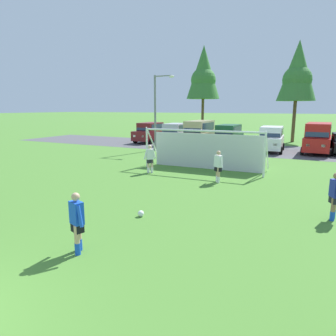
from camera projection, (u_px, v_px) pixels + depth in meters
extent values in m
plane|color=#477A2D|center=(205.00, 172.00, 18.21)|extent=(400.00, 400.00, 0.00)
cube|color=#4C4C51|center=(248.00, 149.00, 28.32)|extent=(52.00, 8.40, 0.01)
sphere|color=white|center=(141.00, 214.00, 10.76)|extent=(0.22, 0.22, 0.22)
sphere|color=black|center=(141.00, 213.00, 10.76)|extent=(0.08, 0.08, 0.08)
sphere|color=red|center=(142.00, 214.00, 10.74)|extent=(0.07, 0.07, 0.07)
cylinder|color=white|center=(265.00, 155.00, 16.64)|extent=(0.12, 0.12, 2.44)
cylinder|color=white|center=(147.00, 148.00, 19.70)|extent=(0.12, 0.12, 2.44)
cylinder|color=white|center=(201.00, 131.00, 17.93)|extent=(7.32, 0.31, 0.12)
cylinder|color=white|center=(267.00, 151.00, 17.41)|extent=(0.13, 1.95, 2.46)
cylinder|color=white|center=(153.00, 145.00, 20.48)|extent=(0.13, 1.95, 2.46)
cube|color=silver|center=(206.00, 151.00, 19.08)|extent=(6.95, 0.22, 2.20)
cylinder|color=#936B4C|center=(333.00, 209.00, 10.33)|extent=(0.14, 0.14, 0.80)
cylinder|color=#936B4C|center=(334.00, 207.00, 10.52)|extent=(0.14, 0.14, 0.80)
cylinder|color=blue|center=(332.00, 216.00, 10.37)|extent=(0.15, 0.15, 0.32)
cylinder|color=blue|center=(333.00, 214.00, 10.57)|extent=(0.15, 0.15, 0.32)
cube|color=black|center=(334.00, 199.00, 10.36)|extent=(0.35, 0.40, 0.28)
cube|color=#232D99|center=(335.00, 188.00, 10.29)|extent=(0.38, 0.45, 0.60)
cylinder|color=#232D99|center=(333.00, 187.00, 10.54)|extent=(0.18, 0.25, 0.55)
cylinder|color=tan|center=(79.00, 236.00, 8.17)|extent=(0.14, 0.14, 0.80)
cylinder|color=tan|center=(77.00, 240.00, 7.92)|extent=(0.14, 0.14, 0.80)
cylinder|color=blue|center=(79.00, 245.00, 8.21)|extent=(0.15, 0.15, 0.32)
cylinder|color=blue|center=(78.00, 249.00, 7.97)|extent=(0.15, 0.15, 0.32)
cube|color=black|center=(77.00, 227.00, 7.98)|extent=(0.39, 0.32, 0.28)
cube|color=blue|center=(77.00, 213.00, 7.91)|extent=(0.44, 0.35, 0.60)
sphere|color=tan|center=(76.00, 197.00, 7.83)|extent=(0.22, 0.22, 0.22)
cylinder|color=blue|center=(73.00, 211.00, 8.12)|extent=(0.25, 0.16, 0.55)
cylinder|color=blue|center=(80.00, 216.00, 7.71)|extent=(0.25, 0.16, 0.55)
cylinder|color=beige|center=(152.00, 166.00, 17.99)|extent=(0.14, 0.14, 0.80)
cylinder|color=beige|center=(148.00, 166.00, 17.98)|extent=(0.14, 0.14, 0.80)
cylinder|color=white|center=(152.00, 170.00, 18.04)|extent=(0.15, 0.15, 0.32)
cylinder|color=white|center=(148.00, 170.00, 18.03)|extent=(0.15, 0.15, 0.32)
cube|color=black|center=(150.00, 161.00, 17.93)|extent=(0.38, 0.40, 0.28)
cube|color=white|center=(150.00, 154.00, 17.85)|extent=(0.42, 0.45, 0.60)
sphere|color=beige|center=(150.00, 147.00, 17.77)|extent=(0.22, 0.22, 0.22)
cylinder|color=white|center=(154.00, 154.00, 17.92)|extent=(0.21, 0.24, 0.55)
cylinder|color=white|center=(146.00, 155.00, 17.79)|extent=(0.21, 0.24, 0.55)
cylinder|color=tan|center=(218.00, 175.00, 15.55)|extent=(0.14, 0.14, 0.80)
cylinder|color=tan|center=(217.00, 174.00, 15.78)|extent=(0.14, 0.14, 0.80)
cylinder|color=white|center=(218.00, 180.00, 15.60)|extent=(0.15, 0.15, 0.32)
cylinder|color=white|center=(217.00, 179.00, 15.82)|extent=(0.15, 0.15, 0.32)
cube|color=black|center=(218.00, 169.00, 15.60)|extent=(0.40, 0.35, 0.28)
cube|color=white|center=(218.00, 161.00, 15.53)|extent=(0.45, 0.39, 0.60)
sphere|color=tan|center=(219.00, 153.00, 15.45)|extent=(0.22, 0.22, 0.22)
cylinder|color=white|center=(221.00, 162.00, 15.31)|extent=(0.24, 0.19, 0.55)
cylinder|color=white|center=(215.00, 161.00, 15.76)|extent=(0.24, 0.19, 0.55)
cube|color=maroon|center=(150.00, 135.00, 33.72)|extent=(1.93, 4.61, 1.00)
cube|color=maroon|center=(150.00, 126.00, 33.71)|extent=(1.77, 3.01, 0.84)
cube|color=#28384C|center=(144.00, 127.00, 32.47)|extent=(1.62, 0.39, 0.71)
cube|color=#28384C|center=(157.00, 127.00, 33.33)|extent=(0.05, 2.55, 0.59)
cube|color=white|center=(143.00, 136.00, 31.49)|extent=(0.28, 0.08, 0.20)
cube|color=white|center=(134.00, 136.00, 31.95)|extent=(0.28, 0.08, 0.20)
cube|color=#B21414|center=(163.00, 133.00, 35.46)|extent=(0.28, 0.08, 0.20)
cube|color=#B21414|center=(155.00, 133.00, 35.92)|extent=(0.28, 0.08, 0.20)
cylinder|color=black|center=(151.00, 141.00, 32.15)|extent=(0.24, 0.64, 0.64)
cylinder|color=black|center=(135.00, 140.00, 32.98)|extent=(0.24, 0.64, 0.64)
cylinder|color=black|center=(163.00, 139.00, 34.65)|extent=(0.24, 0.64, 0.64)
cylinder|color=black|center=(149.00, 138.00, 35.48)|extent=(0.24, 0.64, 0.64)
cube|color=#B2B2BC|center=(175.00, 136.00, 31.89)|extent=(2.18, 4.71, 1.00)
cube|color=#B2B2BC|center=(175.00, 128.00, 31.90)|extent=(1.93, 3.10, 0.84)
cube|color=#28384C|center=(170.00, 129.00, 30.62)|extent=(1.64, 0.48, 0.71)
cube|color=#28384C|center=(183.00, 128.00, 31.55)|extent=(0.20, 2.55, 0.59)
cube|color=white|center=(171.00, 138.00, 29.64)|extent=(0.28, 0.10, 0.20)
cube|color=white|center=(161.00, 138.00, 30.05)|extent=(0.28, 0.10, 0.20)
cube|color=#B21414|center=(187.00, 134.00, 33.72)|extent=(0.28, 0.10, 0.20)
cube|color=#B21414|center=(178.00, 134.00, 34.12)|extent=(0.28, 0.10, 0.20)
cylinder|color=black|center=(178.00, 143.00, 30.34)|extent=(0.28, 0.65, 0.64)
cylinder|color=black|center=(161.00, 142.00, 31.07)|extent=(0.28, 0.65, 0.64)
cylinder|color=black|center=(188.00, 140.00, 32.91)|extent=(0.28, 0.65, 0.64)
cylinder|color=black|center=(172.00, 140.00, 33.64)|extent=(0.28, 0.65, 0.64)
cube|color=tan|center=(199.00, 138.00, 30.11)|extent=(2.08, 4.85, 1.10)
cube|color=tan|center=(200.00, 126.00, 30.07)|extent=(1.91, 4.15, 1.10)
cube|color=#28384C|center=(192.00, 128.00, 28.33)|extent=(1.68, 0.50, 0.91)
cube|color=#28384C|center=(208.00, 127.00, 29.69)|extent=(0.13, 3.48, 0.77)
cube|color=white|center=(196.00, 140.00, 27.78)|extent=(0.28, 0.09, 0.20)
cube|color=white|center=(185.00, 139.00, 28.23)|extent=(0.28, 0.09, 0.20)
cube|color=#B21414|center=(211.00, 135.00, 31.97)|extent=(0.28, 0.09, 0.20)
cube|color=#B21414|center=(201.00, 135.00, 32.42)|extent=(0.28, 0.09, 0.20)
cylinder|color=black|center=(203.00, 145.00, 28.49)|extent=(0.26, 0.65, 0.64)
cylinder|color=black|center=(184.00, 144.00, 29.31)|extent=(0.26, 0.65, 0.64)
cylinder|color=black|center=(213.00, 142.00, 31.13)|extent=(0.26, 0.65, 0.64)
cylinder|color=black|center=(194.00, 141.00, 31.95)|extent=(0.26, 0.65, 0.64)
cube|color=#194C2D|center=(228.00, 139.00, 29.57)|extent=(2.02, 4.65, 1.00)
cube|color=#194C2D|center=(229.00, 129.00, 29.57)|extent=(1.82, 3.04, 0.84)
cube|color=#28384C|center=(224.00, 130.00, 28.34)|extent=(1.62, 0.42, 0.71)
cube|color=#28384C|center=(238.00, 129.00, 29.16)|extent=(0.10, 2.55, 0.59)
cube|color=white|center=(226.00, 141.00, 27.37)|extent=(0.28, 0.09, 0.20)
cube|color=white|center=(215.00, 140.00, 27.85)|extent=(0.28, 0.09, 0.20)
cube|color=#B21414|center=(239.00, 137.00, 31.28)|extent=(0.28, 0.09, 0.20)
cube|color=#B21414|center=(229.00, 136.00, 31.76)|extent=(0.28, 0.09, 0.20)
cylinder|color=black|center=(233.00, 146.00, 28.00)|extent=(0.26, 0.65, 0.64)
cylinder|color=black|center=(213.00, 145.00, 28.88)|extent=(0.26, 0.65, 0.64)
cylinder|color=black|center=(241.00, 143.00, 30.46)|extent=(0.26, 0.65, 0.64)
cylinder|color=black|center=(223.00, 142.00, 31.34)|extent=(0.26, 0.65, 0.64)
cube|color=silver|center=(271.00, 142.00, 26.73)|extent=(2.18, 4.71, 1.00)
cube|color=silver|center=(272.00, 131.00, 26.73)|extent=(1.93, 3.10, 0.84)
cube|color=#28384C|center=(270.00, 133.00, 25.45)|extent=(1.64, 0.48, 0.71)
cube|color=#28384C|center=(282.00, 132.00, 26.39)|extent=(0.20, 2.55, 0.59)
cube|color=white|center=(275.00, 145.00, 24.48)|extent=(0.28, 0.10, 0.20)
cube|color=white|center=(262.00, 144.00, 24.88)|extent=(0.28, 0.10, 0.20)
cube|color=#B21414|center=(279.00, 139.00, 28.56)|extent=(0.28, 0.10, 0.20)
cube|color=#B21414|center=(267.00, 139.00, 28.96)|extent=(0.28, 0.10, 0.20)
cylinder|color=black|center=(281.00, 150.00, 25.17)|extent=(0.28, 0.65, 0.64)
cylinder|color=black|center=(257.00, 149.00, 25.91)|extent=(0.28, 0.65, 0.64)
cylinder|color=black|center=(283.00, 146.00, 27.75)|extent=(0.28, 0.65, 0.64)
cylinder|color=black|center=(261.00, 145.00, 28.48)|extent=(0.28, 0.65, 0.64)
cube|color=red|center=(317.00, 143.00, 25.52)|extent=(2.10, 4.85, 1.10)
cube|color=red|center=(319.00, 130.00, 25.48)|extent=(1.92, 4.15, 1.10)
cube|color=#28384C|center=(317.00, 132.00, 23.79)|extent=(1.68, 0.51, 0.91)
cube|color=#28384C|center=(331.00, 130.00, 25.06)|extent=(0.14, 3.48, 0.77)
cube|color=white|center=(323.00, 146.00, 23.23)|extent=(0.28, 0.09, 0.20)
cube|color=white|center=(308.00, 145.00, 23.73)|extent=(0.28, 0.09, 0.20)
cube|color=#B21414|center=(325.00, 140.00, 27.30)|extent=(0.28, 0.09, 0.20)
cube|color=#B21414|center=(312.00, 140.00, 27.80)|extent=(0.28, 0.09, 0.20)
cylinder|color=black|center=(329.00, 153.00, 23.89)|extent=(0.26, 0.65, 0.64)
cylinder|color=black|center=(302.00, 151.00, 24.80)|extent=(0.26, 0.65, 0.64)
cylinder|color=black|center=(330.00, 148.00, 26.46)|extent=(0.26, 0.65, 0.64)
cylinder|color=black|center=(305.00, 147.00, 27.37)|extent=(0.26, 0.65, 0.64)
cube|color=#B21414|center=(334.00, 142.00, 27.19)|extent=(0.29, 0.10, 0.20)
cylinder|color=black|center=(333.00, 152.00, 24.38)|extent=(0.29, 0.66, 0.64)
cylinder|color=black|center=(329.00, 148.00, 26.74)|extent=(0.29, 0.66, 0.64)
cylinder|color=brown|center=(203.00, 117.00, 42.27)|extent=(0.36, 0.36, 4.97)
cone|color=#387533|center=(204.00, 72.00, 41.12)|extent=(4.47, 4.47, 6.96)
sphere|color=#387533|center=(203.00, 80.00, 41.32)|extent=(3.36, 3.36, 3.36)
cylinder|color=brown|center=(294.00, 122.00, 33.74)|extent=(0.36, 0.36, 4.50)
cone|color=#387533|center=(298.00, 71.00, 32.69)|extent=(4.05, 4.05, 6.31)
sphere|color=#387533|center=(297.00, 80.00, 32.88)|extent=(3.04, 3.04, 3.04)
cylinder|color=slate|center=(155.00, 114.00, 26.94)|extent=(0.18, 0.18, 6.52)
cylinder|color=slate|center=(155.00, 149.00, 27.54)|extent=(0.32, 0.32, 0.30)
cylinder|color=slate|center=(163.00, 76.00, 25.97)|extent=(1.60, 0.10, 0.10)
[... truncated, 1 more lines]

